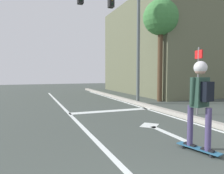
{
  "coord_description": "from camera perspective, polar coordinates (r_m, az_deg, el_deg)",
  "views": [
    {
      "loc": [
        -1.15,
        -0.66,
        1.49
      ],
      "look_at": [
        1.21,
        5.38,
        1.07
      ],
      "focal_mm": 34.0,
      "sensor_mm": 36.0,
      "label": 1
    }
  ],
  "objects": [
    {
      "name": "lane_line_center",
      "position": [
        6.96,
        -9.82,
        -8.73
      ],
      "size": [
        0.12,
        20.0,
        0.01
      ],
      "primitive_type": "cube",
      "color": "silver",
      "rests_on": "ground"
    },
    {
      "name": "traffic_signal_mast",
      "position": [
        10.36,
        1.54,
        17.17
      ],
      "size": [
        4.37,
        0.34,
        5.58
      ],
      "color": "#545E5E",
      "rests_on": "ground"
    },
    {
      "name": "lane_line_curbside",
      "position": [
        8.2,
        12.87,
        -6.87
      ],
      "size": [
        0.12,
        20.0,
        0.01
      ],
      "primitive_type": "cube",
      "color": "silver",
      "rests_on": "ground"
    },
    {
      "name": "skateboard",
      "position": [
        4.51,
        22.18,
        -15.07
      ],
      "size": [
        0.39,
        0.88,
        0.08
      ],
      "color": "#2A6286",
      "rests_on": "ground"
    },
    {
      "name": "roadside_tree",
      "position": [
        11.89,
        12.95,
        17.32
      ],
      "size": [
        1.84,
        1.84,
        5.33
      ],
      "color": "#4F3926",
      "rests_on": "ground"
    },
    {
      "name": "lane_arrow_head",
      "position": [
        6.28,
        10.05,
        -10.09
      ],
      "size": [
        0.71,
        0.71,
        0.01
      ],
      "primitive_type": "cube",
      "rotation": [
        0.0,
        0.0,
        0.79
      ],
      "color": "silver",
      "rests_on": "ground"
    },
    {
      "name": "lane_arrow_stem",
      "position": [
        5.6,
        14.68,
        -11.87
      ],
      "size": [
        0.16,
        1.4,
        0.01
      ],
      "primitive_type": "cube",
      "color": "silver",
      "rests_on": "ground"
    },
    {
      "name": "stop_bar",
      "position": [
        8.48,
        -0.11,
        -6.43
      ],
      "size": [
        3.36,
        0.4,
        0.01
      ],
      "primitive_type": "cube",
      "color": "silver",
      "rests_on": "ground"
    },
    {
      "name": "street_sign_post",
      "position": [
        8.22,
        22.19,
        3.97
      ],
      "size": [
        0.13,
        0.44,
        2.42
      ],
      "color": "slate",
      "rests_on": "ground"
    },
    {
      "name": "curb_strip",
      "position": [
        8.33,
        14.31,
        -6.26
      ],
      "size": [
        0.24,
        24.0,
        0.14
      ],
      "primitive_type": "cube",
      "color": "#A5A095",
      "rests_on": "ground"
    },
    {
      "name": "building_block",
      "position": [
        19.65,
        22.8,
        8.88
      ],
      "size": [
        13.75,
        9.67,
        6.73
      ],
      "primitive_type": "cube",
      "color": "#60644A",
      "rests_on": "ground"
    },
    {
      "name": "skater",
      "position": [
        4.29,
        22.71,
        -1.63
      ],
      "size": [
        0.45,
        0.61,
        1.65
      ],
      "color": "#463C67",
      "rests_on": "skateboard"
    }
  ]
}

